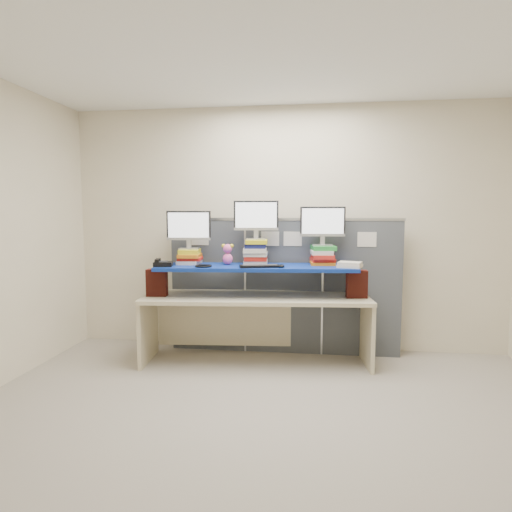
# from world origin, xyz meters

# --- Properties ---
(room) EXTENTS (5.00, 4.00, 2.80)m
(room) POSITION_xyz_m (0.00, 0.00, 1.40)
(room) COLOR beige
(room) RESTS_ON ground
(cubicle_partition) EXTENTS (2.60, 0.06, 1.53)m
(cubicle_partition) POSITION_xyz_m (-0.00, 1.78, 0.77)
(cubicle_partition) COLOR #42474E
(cubicle_partition) RESTS_ON ground
(desk) EXTENTS (2.41, 0.89, 0.72)m
(desk) POSITION_xyz_m (-0.26, 1.42, 0.57)
(desk) COLOR beige
(desk) RESTS_ON ground
(brick_pier_left) EXTENTS (0.22, 0.13, 0.28)m
(brick_pier_left) POSITION_xyz_m (-1.29, 1.28, 0.86)
(brick_pier_left) COLOR maroon
(brick_pier_left) RESTS_ON desk
(brick_pier_right) EXTENTS (0.22, 0.13, 0.28)m
(brick_pier_right) POSITION_xyz_m (0.77, 1.46, 0.86)
(brick_pier_right) COLOR maroon
(brick_pier_right) RESTS_ON desk
(blue_board) EXTENTS (2.10, 0.69, 0.04)m
(blue_board) POSITION_xyz_m (-0.26, 1.42, 1.02)
(blue_board) COLOR navy
(blue_board) RESTS_ON brick_pier_left
(book_stack_left) EXTENTS (0.27, 0.32, 0.16)m
(book_stack_left) POSITION_xyz_m (-0.99, 1.48, 1.12)
(book_stack_left) COLOR beige
(book_stack_left) RESTS_ON blue_board
(book_stack_center) EXTENTS (0.28, 0.33, 0.26)m
(book_stack_center) POSITION_xyz_m (-0.28, 1.53, 1.17)
(book_stack_center) COLOR beige
(book_stack_center) RESTS_ON blue_board
(book_stack_right) EXTENTS (0.28, 0.33, 0.20)m
(book_stack_right) POSITION_xyz_m (0.42, 1.60, 1.14)
(book_stack_right) COLOR orange
(book_stack_right) RESTS_ON blue_board
(monitor_left) EXTENTS (0.47, 0.15, 0.41)m
(monitor_left) POSITION_xyz_m (-1.00, 1.47, 1.43)
(monitor_left) COLOR #A9A9AE
(monitor_left) RESTS_ON book_stack_left
(monitor_center) EXTENTS (0.47, 0.15, 0.41)m
(monitor_center) POSITION_xyz_m (-0.28, 1.54, 1.54)
(monitor_center) COLOR #A9A9AE
(monitor_center) RESTS_ON book_stack_center
(monitor_right) EXTENTS (0.47, 0.15, 0.41)m
(monitor_right) POSITION_xyz_m (0.42, 1.60, 1.47)
(monitor_right) COLOR #A9A9AE
(monitor_right) RESTS_ON book_stack_right
(keyboard) EXTENTS (0.42, 0.23, 0.03)m
(keyboard) POSITION_xyz_m (-0.21, 1.28, 1.05)
(keyboard) COLOR black
(keyboard) RESTS_ON blue_board
(mouse) EXTENTS (0.07, 0.11, 0.03)m
(mouse) POSITION_xyz_m (0.01, 1.29, 1.05)
(mouse) COLOR black
(mouse) RESTS_ON blue_board
(desk_phone) EXTENTS (0.22, 0.20, 0.08)m
(desk_phone) POSITION_xyz_m (-1.21, 1.23, 1.07)
(desk_phone) COLOR black
(desk_phone) RESTS_ON blue_board
(headset) EXTENTS (0.18, 0.18, 0.02)m
(headset) POSITION_xyz_m (-0.78, 1.24, 1.05)
(headset) COLOR black
(headset) RESTS_ON blue_board
(plush_toy) EXTENTS (0.13, 0.10, 0.22)m
(plush_toy) POSITION_xyz_m (-0.57, 1.46, 1.15)
(plush_toy) COLOR pink
(plush_toy) RESTS_ON blue_board
(binder_stack) EXTENTS (0.27, 0.24, 0.06)m
(binder_stack) POSITION_xyz_m (0.69, 1.39, 1.07)
(binder_stack) COLOR beige
(binder_stack) RESTS_ON blue_board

